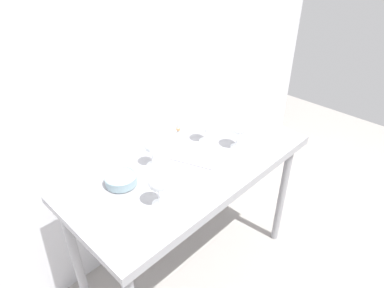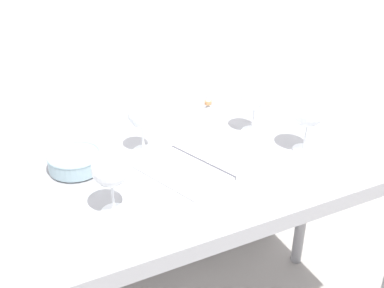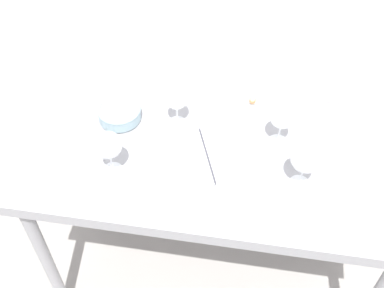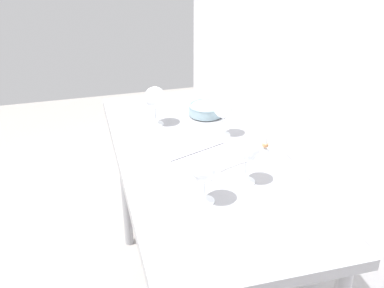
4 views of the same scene
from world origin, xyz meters
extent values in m
plane|color=gray|center=(0.00, 0.00, 0.00)|extent=(6.00, 6.00, 0.00)
cube|color=#96969B|center=(0.00, 0.00, 0.88)|extent=(1.40, 0.64, 0.04)
cube|color=#96969B|center=(0.00, -0.33, 0.88)|extent=(1.40, 0.01, 0.05)
cylinder|color=#96969B|center=(-0.64, -0.26, 0.43)|extent=(0.05, 0.05, 0.86)
cylinder|color=#96969B|center=(-0.64, 0.26, 0.43)|extent=(0.05, 0.05, 0.86)
cylinder|color=#96969B|center=(0.64, 0.26, 0.43)|extent=(0.05, 0.05, 0.86)
cylinder|color=white|center=(0.22, 0.09, 0.90)|extent=(0.07, 0.07, 0.00)
cylinder|color=white|center=(0.22, 0.09, 0.95)|extent=(0.01, 0.01, 0.09)
sphere|color=white|center=(0.22, 0.09, 1.03)|extent=(0.09, 0.09, 0.09)
cylinder|color=maroon|center=(0.22, 0.09, 1.02)|extent=(0.06, 0.06, 0.02)
cylinder|color=white|center=(0.30, -0.08, 0.90)|extent=(0.07, 0.07, 0.00)
cylinder|color=white|center=(0.30, -0.08, 0.95)|extent=(0.01, 0.01, 0.09)
sphere|color=white|center=(0.30, -0.08, 1.03)|extent=(0.10, 0.10, 0.10)
cylinder|color=maroon|center=(0.30, -0.08, 1.02)|extent=(0.07, 0.07, 0.02)
cylinder|color=white|center=(-0.16, 0.13, 0.90)|extent=(0.07, 0.07, 0.00)
cylinder|color=white|center=(-0.16, 0.13, 0.95)|extent=(0.01, 0.01, 0.09)
sphere|color=white|center=(-0.16, 0.13, 1.03)|extent=(0.08, 0.08, 0.08)
cylinder|color=maroon|center=(-0.16, 0.13, 1.01)|extent=(0.06, 0.06, 0.02)
cylinder|color=white|center=(-0.34, -0.13, 0.90)|extent=(0.07, 0.07, 0.00)
cylinder|color=white|center=(-0.34, -0.13, 0.95)|extent=(0.01, 0.01, 0.09)
sphere|color=white|center=(-0.34, -0.13, 1.03)|extent=(0.09, 0.09, 0.09)
cylinder|color=maroon|center=(-0.34, -0.13, 1.02)|extent=(0.07, 0.07, 0.02)
cube|color=white|center=(-0.10, -0.04, 0.90)|extent=(0.24, 0.30, 0.01)
cube|color=white|center=(0.05, 0.01, 0.90)|extent=(0.24, 0.30, 0.01)
cube|color=#3F3F47|center=(-0.03, -0.01, 0.90)|extent=(0.10, 0.25, 0.01)
cube|color=white|center=(0.44, 0.02, 0.90)|extent=(0.21, 0.27, 0.00)
cylinder|color=beige|center=(-0.37, 0.12, 0.90)|extent=(0.13, 0.13, 0.01)
cylinder|color=#8CA8B2|center=(-0.37, 0.12, 0.93)|extent=(0.16, 0.16, 0.04)
torus|color=#8CA8B2|center=(-0.37, 0.12, 0.95)|extent=(0.16, 0.16, 0.01)
cone|color=#B4B4B4|center=(0.11, 0.21, 0.94)|extent=(0.12, 0.12, 0.07)
cylinder|color=#C17F4C|center=(0.11, 0.21, 0.98)|extent=(0.02, 0.02, 0.01)
cone|color=#B4B4B4|center=(0.11, 0.21, 1.00)|extent=(0.02, 0.02, 0.03)
camera|label=1|loc=(-1.07, -1.05, 1.98)|focal=31.58mm
camera|label=2|loc=(-0.59, -1.10, 1.67)|focal=44.89mm
camera|label=3|loc=(0.10, -1.12, 2.23)|focal=45.87mm
camera|label=4|loc=(1.54, -0.46, 1.81)|focal=43.55mm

